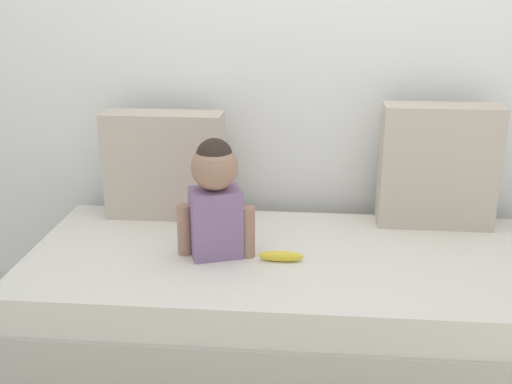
{
  "coord_description": "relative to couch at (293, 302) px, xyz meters",
  "views": [
    {
      "loc": [
        0.05,
        -2.19,
        1.44
      ],
      "look_at": [
        -0.15,
        0.0,
        0.67
      ],
      "focal_mm": 43.38,
      "sensor_mm": 36.0,
      "label": 1
    }
  ],
  "objects": [
    {
      "name": "back_wall",
      "position": [
        0.0,
        0.6,
        0.98
      ],
      "size": [
        5.33,
        0.1,
        2.38
      ],
      "primitive_type": "cube",
      "color": "white",
      "rests_on": "ground"
    },
    {
      "name": "ground_plane",
      "position": [
        0.0,
        0.0,
        -0.21
      ],
      "size": [
        12.0,
        12.0,
        0.0
      ],
      "primitive_type": "plane",
      "color": "#B2ADA3"
    },
    {
      "name": "banana",
      "position": [
        -0.05,
        -0.07,
        0.23
      ],
      "size": [
        0.17,
        0.05,
        0.04
      ],
      "primitive_type": "ellipsoid",
      "rotation": [
        0.0,
        0.0,
        0.01
      ],
      "color": "yellow",
      "rests_on": "couch"
    },
    {
      "name": "couch",
      "position": [
        0.0,
        0.0,
        0.0
      ],
      "size": [
        2.13,
        0.93,
        0.42
      ],
      "color": "beige",
      "rests_on": "ground"
    },
    {
      "name": "throw_pillow_left",
      "position": [
        -0.59,
        0.37,
        0.45
      ],
      "size": [
        0.52,
        0.16,
        0.47
      ],
      "primitive_type": "cube",
      "color": "#C1B29E",
      "rests_on": "couch"
    },
    {
      "name": "throw_pillow_right",
      "position": [
        0.59,
        0.37,
        0.47
      ],
      "size": [
        0.48,
        0.16,
        0.52
      ],
      "primitive_type": "cube",
      "color": "#C1B29E",
      "rests_on": "couch"
    },
    {
      "name": "toddler",
      "position": [
        -0.3,
        -0.03,
        0.46
      ],
      "size": [
        0.3,
        0.19,
        0.46
      ],
      "color": "gray",
      "rests_on": "couch"
    }
  ]
}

